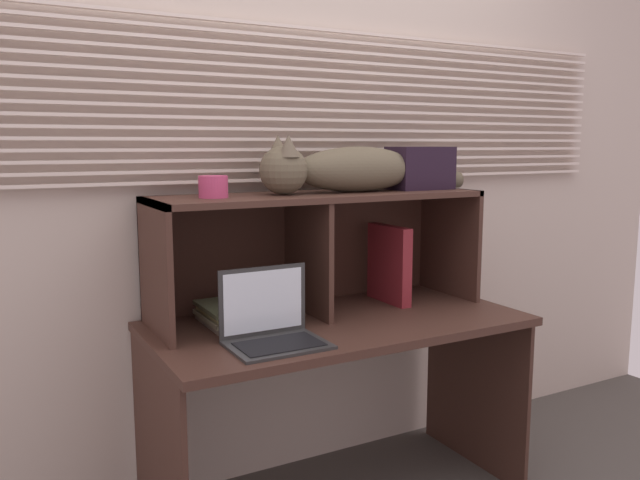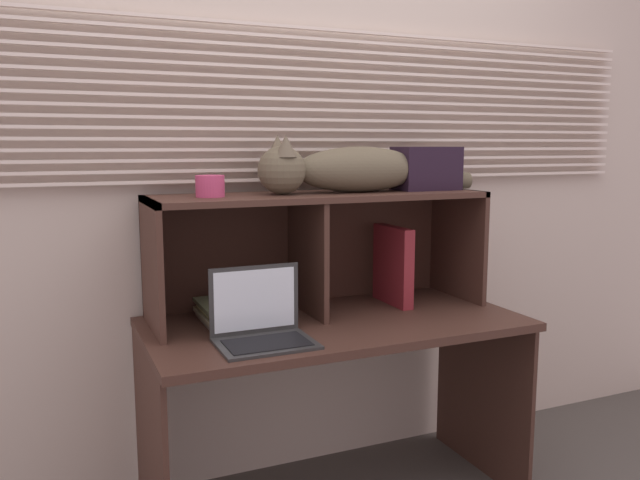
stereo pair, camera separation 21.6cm
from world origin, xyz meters
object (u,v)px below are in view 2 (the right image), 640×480
cat (345,169)px  binder_upright (393,265)px  laptop (261,326)px  small_basket (210,186)px  storage_box (426,168)px  book_stack (229,312)px

cat → binder_upright: cat is taller
laptop → binder_upright: bearing=23.1°
small_basket → storage_box: storage_box is taller
cat → storage_box: (0.36, 0.00, -0.00)m
cat → book_stack: cat is taller
laptop → cat: bearing=32.7°
laptop → storage_box: storage_box is taller
binder_upright → book_stack: (-0.68, -0.00, -0.12)m
cat → binder_upright: (0.22, 0.00, -0.38)m
cat → laptop: cat is taller
laptop → binder_upright: binder_upright is taller
binder_upright → small_basket: size_ratio=3.11×
binder_upright → storage_box: bearing=0.0°
laptop → book_stack: (-0.03, 0.27, -0.02)m
cat → small_basket: (-0.52, 0.00, -0.05)m
laptop → small_basket: small_basket is taller
cat → laptop: (-0.43, -0.27, -0.49)m
binder_upright → small_basket: bearing=180.0°
laptop → book_stack: laptop is taller
cat → laptop: 0.70m
cat → binder_upright: size_ratio=2.90×
small_basket → storage_box: size_ratio=0.40×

